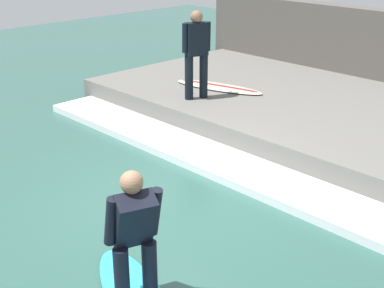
# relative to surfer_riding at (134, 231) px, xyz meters

# --- Properties ---
(ground_plane) EXTENTS (28.00, 28.00, 0.00)m
(ground_plane) POSITION_rel_surfer_riding_xyz_m (1.60, 1.39, -0.83)
(ground_plane) COLOR #2D564C
(concrete_ledge) EXTENTS (4.40, 9.42, 0.45)m
(concrete_ledge) POSITION_rel_surfer_riding_xyz_m (5.68, 1.39, -0.61)
(concrete_ledge) COLOR #66635E
(concrete_ledge) RESTS_ON ground_plane
(wave_foam_crest) EXTENTS (0.93, 8.95, 0.13)m
(wave_foam_crest) POSITION_rel_surfer_riding_xyz_m (3.01, 1.39, -0.76)
(wave_foam_crest) COLOR white
(wave_foam_crest) RESTS_ON ground_plane
(surfer_riding) EXTENTS (0.52, 0.54, 1.39)m
(surfer_riding) POSITION_rel_surfer_riding_xyz_m (0.00, 0.00, 0.00)
(surfer_riding) COLOR black
(surfer_riding) RESTS_ON surfboard_riding
(surfer_waiting_near) EXTENTS (0.53, 0.37, 1.65)m
(surfer_waiting_near) POSITION_rel_surfer_riding_xyz_m (4.26, 3.44, 0.55)
(surfer_waiting_near) COLOR black
(surfer_waiting_near) RESTS_ON concrete_ledge
(surfboard_waiting_near) EXTENTS (0.98, 2.00, 0.07)m
(surfboard_waiting_near) POSITION_rel_surfer_riding_xyz_m (5.05, 3.59, -0.35)
(surfboard_waiting_near) COLOR beige
(surfboard_waiting_near) RESTS_ON concrete_ledge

